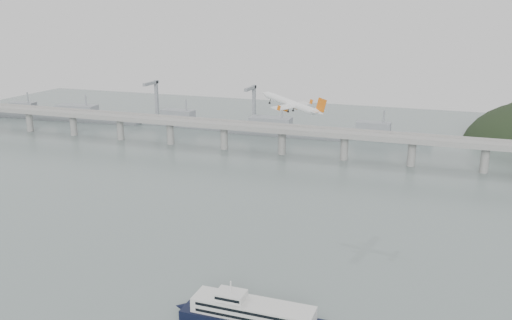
% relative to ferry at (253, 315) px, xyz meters
% --- Properties ---
extents(ground, '(900.00, 900.00, 0.00)m').
position_rel_ferry_xyz_m(ground, '(-32.00, 37.48, -4.55)').
color(ground, slate).
rests_on(ground, ground).
extents(bridge, '(800.00, 22.00, 23.90)m').
position_rel_ferry_xyz_m(bridge, '(-33.15, 237.48, 13.10)').
color(bridge, gray).
rests_on(bridge, ground).
extents(distant_fleet, '(453.00, 60.90, 40.00)m').
position_rel_ferry_xyz_m(distant_fleet, '(-187.36, 302.56, 1.67)').
color(distant_fleet, gray).
rests_on(distant_fleet, ground).
extents(ferry, '(88.78, 15.58, 16.77)m').
position_rel_ferry_xyz_m(ferry, '(0.00, 0.00, 0.00)').
color(ferry, black).
rests_on(ferry, ground).
extents(airliner, '(38.77, 35.58, 11.86)m').
position_rel_ferry_xyz_m(airliner, '(-17.00, 107.00, 59.53)').
color(airliner, white).
rests_on(airliner, ground).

